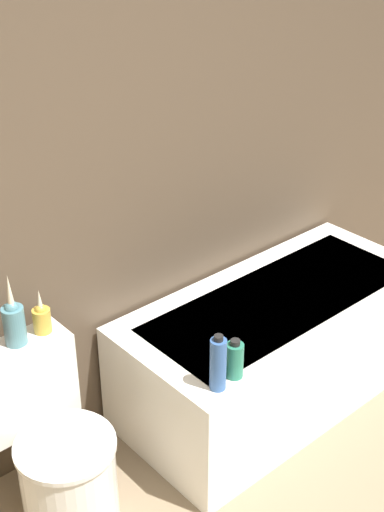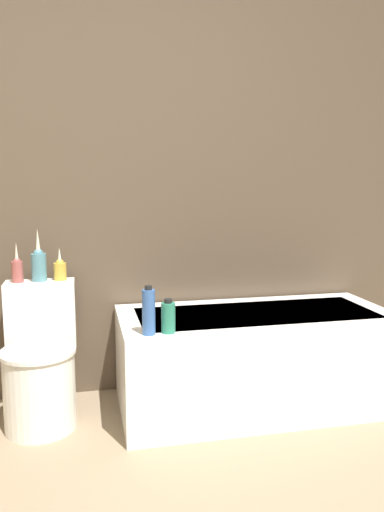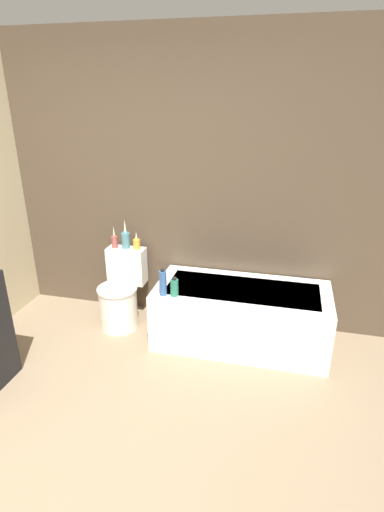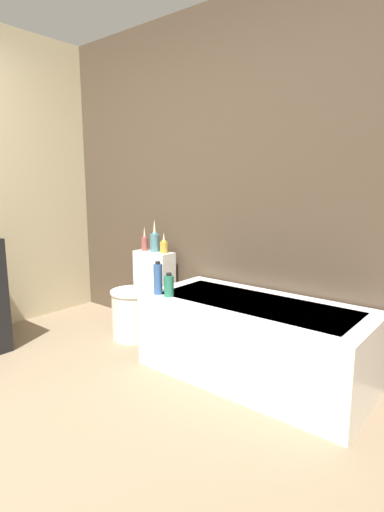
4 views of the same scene
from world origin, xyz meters
The scene contains 9 objects.
ground_plane centered at (0.00, 0.00, 0.00)m, with size 12.00×12.00×0.00m, color #847056.
wall_back_tiled centered at (0.00, 2.14, 1.30)m, with size 6.40×0.06×2.60m.
bathtub centered at (0.81, 1.75, 0.26)m, with size 1.48×0.69×0.52m.
toilet centered at (-0.33, 1.79, 0.30)m, with size 0.37×0.52×0.70m.
vase_gold centered at (-0.44, 1.97, 0.77)m, with size 0.06×0.06×0.21m.
vase_silver centered at (-0.33, 1.99, 0.80)m, with size 0.08×0.08×0.28m.
vase_bronze centered at (-0.22, 1.99, 0.76)m, with size 0.07×0.07×0.18m.
shampoo_bottle_tall centered at (0.19, 1.49, 0.63)m, with size 0.06×0.06×0.23m.
shampoo_bottle_short centered at (0.28, 1.50, 0.60)m, with size 0.07×0.07×0.16m.
Camera 3 is at (1.11, -1.30, 2.07)m, focal length 28.00 mm.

